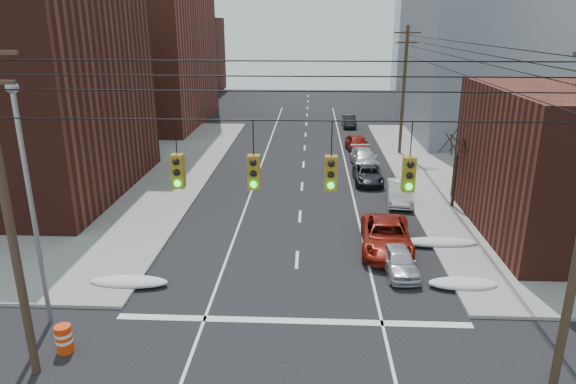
# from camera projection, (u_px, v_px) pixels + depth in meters

# --- Properties ---
(building_brick_far) EXTENTS (22.00, 18.00, 12.00)m
(building_brick_far) POSITION_uv_depth(u_px,v_px,m) (149.00, 56.00, 83.50)
(building_brick_far) COLOR #451A14
(building_brick_far) RESTS_ON ground
(building_office) EXTENTS (22.00, 20.00, 25.00)m
(building_office) POSITION_uv_depth(u_px,v_px,m) (529.00, 9.00, 50.87)
(building_office) COLOR gray
(building_office) RESTS_ON ground
(building_glass) EXTENTS (20.00, 18.00, 22.00)m
(building_glass) POSITION_uv_depth(u_px,v_px,m) (471.00, 24.00, 75.91)
(building_glass) COLOR gray
(building_glass) RESTS_ON ground
(utility_pole_left) EXTENTS (2.20, 0.28, 11.00)m
(utility_pole_left) POSITION_uv_depth(u_px,v_px,m) (7.00, 211.00, 15.44)
(utility_pole_left) COLOR #473323
(utility_pole_left) RESTS_ON ground
(utility_pole_far) EXTENTS (2.20, 0.28, 11.00)m
(utility_pole_far) POSITION_uv_depth(u_px,v_px,m) (404.00, 89.00, 44.09)
(utility_pole_far) COLOR #473323
(utility_pole_far) RESTS_ON ground
(traffic_signals) EXTENTS (17.00, 0.42, 2.02)m
(traffic_signals) POSITION_uv_depth(u_px,v_px,m) (292.00, 171.00, 14.60)
(traffic_signals) COLOR black
(traffic_signals) RESTS_ON ground
(street_light) EXTENTS (0.44, 0.44, 9.32)m
(street_light) POSITION_uv_depth(u_px,v_px,m) (29.00, 188.00, 18.41)
(street_light) COLOR gray
(street_light) RESTS_ON ground
(bare_tree) EXTENTS (2.09, 2.20, 4.93)m
(bare_tree) POSITION_uv_depth(u_px,v_px,m) (455.00, 173.00, 31.85)
(bare_tree) COLOR black
(bare_tree) RESTS_ON ground
(snow_nw) EXTENTS (3.50, 1.08, 0.42)m
(snow_nw) POSITION_uv_depth(u_px,v_px,m) (129.00, 282.00, 22.83)
(snow_nw) COLOR silver
(snow_nw) RESTS_ON ground
(snow_ne) EXTENTS (3.00, 1.08, 0.42)m
(snow_ne) POSITION_uv_depth(u_px,v_px,m) (463.00, 284.00, 22.65)
(snow_ne) COLOR silver
(snow_ne) RESTS_ON ground
(snow_east_far) EXTENTS (4.00, 1.08, 0.42)m
(snow_east_far) POSITION_uv_depth(u_px,v_px,m) (439.00, 242.00, 26.92)
(snow_east_far) COLOR silver
(snow_east_far) RESTS_ON ground
(red_pickup) EXTENTS (2.89, 5.61, 1.51)m
(red_pickup) POSITION_uv_depth(u_px,v_px,m) (386.00, 236.00, 26.32)
(red_pickup) COLOR maroon
(red_pickup) RESTS_ON ground
(parked_car_a) EXTENTS (1.72, 3.69, 1.22)m
(parked_car_a) POSITION_uv_depth(u_px,v_px,m) (399.00, 260.00, 23.96)
(parked_car_a) COLOR silver
(parked_car_a) RESTS_ON ground
(parked_car_b) EXTENTS (1.89, 4.35, 1.39)m
(parked_car_b) POSITION_uv_depth(u_px,v_px,m) (399.00, 192.00, 33.35)
(parked_car_b) COLOR silver
(parked_car_b) RESTS_ON ground
(parked_car_c) EXTENTS (2.03, 4.38, 1.22)m
(parked_car_c) POSITION_uv_depth(u_px,v_px,m) (368.00, 175.00, 37.51)
(parked_car_c) COLOR black
(parked_car_c) RESTS_ON ground
(parked_car_d) EXTENTS (2.27, 4.86, 1.37)m
(parked_car_d) POSITION_uv_depth(u_px,v_px,m) (364.00, 158.00, 41.86)
(parked_car_d) COLOR #B0B1B5
(parked_car_d) RESTS_ON ground
(parked_car_e) EXTENTS (2.30, 4.66, 1.53)m
(parked_car_e) POSITION_uv_depth(u_px,v_px,m) (357.00, 143.00, 46.60)
(parked_car_e) COLOR maroon
(parked_car_e) RESTS_ON ground
(parked_car_f) EXTENTS (1.48, 4.04, 1.32)m
(parked_car_f) POSITION_uv_depth(u_px,v_px,m) (349.00, 121.00, 57.69)
(parked_car_f) COLOR black
(parked_car_f) RESTS_ON ground
(lot_car_a) EXTENTS (4.79, 3.31, 1.50)m
(lot_car_a) POSITION_uv_depth(u_px,v_px,m) (47.00, 196.00, 31.91)
(lot_car_a) COLOR silver
(lot_car_a) RESTS_ON sidewalk_nw
(lot_car_b) EXTENTS (5.49, 4.04, 1.39)m
(lot_car_b) POSITION_uv_depth(u_px,v_px,m) (125.00, 154.00, 42.48)
(lot_car_b) COLOR #A9A9AD
(lot_car_b) RESTS_ON sidewalk_nw
(lot_car_c) EXTENTS (4.81, 3.05, 1.30)m
(lot_car_c) POSITION_uv_depth(u_px,v_px,m) (74.00, 170.00, 37.94)
(lot_car_c) COLOR black
(lot_car_c) RESTS_ON sidewalk_nw
(lot_car_d) EXTENTS (4.93, 3.52, 1.56)m
(lot_car_d) POSITION_uv_depth(u_px,v_px,m) (89.00, 161.00, 39.99)
(lot_car_d) COLOR #A6A6AB
(lot_car_d) RESTS_ON sidewalk_nw
(construction_barrel) EXTENTS (0.76, 0.76, 1.04)m
(construction_barrel) POSITION_uv_depth(u_px,v_px,m) (64.00, 339.00, 18.16)
(construction_barrel) COLOR red
(construction_barrel) RESTS_ON ground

